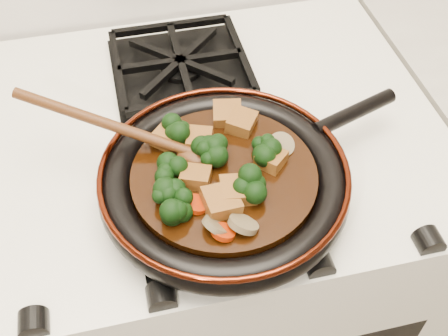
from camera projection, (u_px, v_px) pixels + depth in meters
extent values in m
cube|color=white|center=(205.00, 276.00, 1.21)|extent=(0.76, 0.60, 0.90)
cylinder|color=black|center=(224.00, 186.00, 0.75)|extent=(0.31, 0.31, 0.01)
torus|color=black|center=(224.00, 182.00, 0.75)|extent=(0.33, 0.33, 0.04)
torus|color=#4A170A|center=(224.00, 172.00, 0.73)|extent=(0.33, 0.33, 0.01)
cylinder|color=black|center=(355.00, 112.00, 0.81)|extent=(0.14, 0.07, 0.02)
cylinder|color=black|center=(224.00, 178.00, 0.74)|extent=(0.25, 0.25, 0.02)
cube|color=brown|center=(169.00, 138.00, 0.76)|extent=(0.06, 0.06, 0.02)
cube|color=brown|center=(227.00, 115.00, 0.79)|extent=(0.05, 0.05, 0.03)
cube|color=brown|center=(199.00, 140.00, 0.76)|extent=(0.04, 0.05, 0.02)
cube|color=brown|center=(196.00, 178.00, 0.72)|extent=(0.05, 0.05, 0.02)
cube|color=brown|center=(238.00, 191.00, 0.70)|extent=(0.05, 0.04, 0.02)
cube|color=brown|center=(221.00, 202.00, 0.69)|extent=(0.05, 0.05, 0.03)
cube|color=brown|center=(242.00, 123.00, 0.78)|extent=(0.05, 0.05, 0.03)
cube|color=brown|center=(271.00, 159.00, 0.74)|extent=(0.05, 0.05, 0.02)
cylinder|color=#A32504|center=(219.00, 206.00, 0.69)|extent=(0.03, 0.03, 0.01)
cylinder|color=#A32504|center=(223.00, 232.00, 0.67)|extent=(0.03, 0.03, 0.02)
cylinder|color=#A32504|center=(266.00, 157.00, 0.75)|extent=(0.03, 0.03, 0.02)
cylinder|color=#A32504|center=(196.00, 204.00, 0.69)|extent=(0.03, 0.03, 0.02)
cylinder|color=brown|center=(243.00, 224.00, 0.67)|extent=(0.05, 0.05, 0.03)
cylinder|color=brown|center=(281.00, 145.00, 0.76)|extent=(0.04, 0.04, 0.02)
cylinder|color=brown|center=(216.00, 226.00, 0.67)|extent=(0.04, 0.04, 0.03)
ellipsoid|color=#4C2810|center=(197.00, 154.00, 0.75)|extent=(0.07, 0.06, 0.02)
cylinder|color=#4C2810|center=(106.00, 124.00, 0.74)|extent=(0.02, 0.02, 0.25)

